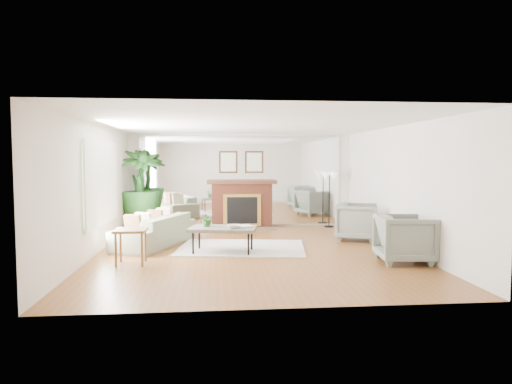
{
  "coord_description": "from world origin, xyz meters",
  "views": [
    {
      "loc": [
        -0.76,
        -8.86,
        1.8
      ],
      "look_at": [
        0.13,
        0.6,
        1.14
      ],
      "focal_mm": 32.0,
      "sensor_mm": 36.0,
      "label": 1
    }
  ],
  "objects": [
    {
      "name": "tabletop_plant",
      "position": [
        -0.88,
        0.01,
        0.66
      ],
      "size": [
        0.33,
        0.31,
        0.31
      ],
      "primitive_type": "imported",
      "rotation": [
        0.0,
        0.0,
        0.28
      ],
      "color": "#2A6023",
      "rests_on": "coffee_table"
    },
    {
      "name": "area_rug",
      "position": [
        -0.19,
        0.33,
        0.01
      ],
      "size": [
        2.76,
        2.15,
        0.03
      ],
      "primitive_type": "cube",
      "rotation": [
        0.0,
        0.0,
        -0.15
      ],
      "color": "silver",
      "rests_on": "ground"
    },
    {
      "name": "fruit_bowl",
      "position": [
        -0.38,
        -0.27,
        0.54
      ],
      "size": [
        0.31,
        0.31,
        0.07
      ],
      "primitive_type": "imported",
      "rotation": [
        0.0,
        0.0,
        0.18
      ],
      "color": "brown",
      "rests_on": "coffee_table"
    },
    {
      "name": "wall_right",
      "position": [
        2.99,
        0.0,
        1.25
      ],
      "size": [
        0.02,
        7.0,
        2.5
      ],
      "primitive_type": "cube",
      "color": "white",
      "rests_on": "ground"
    },
    {
      "name": "wall_left",
      "position": [
        -2.99,
        0.0,
        1.25
      ],
      "size": [
        0.02,
        7.0,
        2.5
      ],
      "primitive_type": "cube",
      "color": "white",
      "rests_on": "ground"
    },
    {
      "name": "armchair_back",
      "position": [
        2.5,
        1.09,
        0.42
      ],
      "size": [
        1.2,
        1.18,
        0.84
      ],
      "primitive_type": "imported",
      "rotation": [
        0.0,
        0.0,
        1.16
      ],
      "color": "gray",
      "rests_on": "ground"
    },
    {
      "name": "sofa",
      "position": [
        -1.98,
        0.79,
        0.32
      ],
      "size": [
        1.63,
        2.38,
        0.65
      ],
      "primitive_type": "imported",
      "rotation": [
        0.0,
        0.0,
        -1.95
      ],
      "color": "gray",
      "rests_on": "ground"
    },
    {
      "name": "window_panel",
      "position": [
        -2.96,
        0.4,
        1.35
      ],
      "size": [
        0.04,
        2.4,
        1.5
      ],
      "primitive_type": "cube",
      "color": "#B2E09E",
      "rests_on": "wall_left"
    },
    {
      "name": "ground",
      "position": [
        0.0,
        0.0,
        0.0
      ],
      "size": [
        7.0,
        7.0,
        0.0
      ],
      "primitive_type": "plane",
      "color": "brown",
      "rests_on": "ground"
    },
    {
      "name": "side_table",
      "position": [
        -2.18,
        -0.91,
        0.52
      ],
      "size": [
        0.55,
        0.55,
        0.62
      ],
      "rotation": [
        0.0,
        0.0,
        0.02
      ],
      "color": "brown",
      "rests_on": "ground"
    },
    {
      "name": "fireplace",
      "position": [
        0.0,
        3.26,
        0.66
      ],
      "size": [
        1.85,
        0.83,
        2.05
      ],
      "color": "brown",
      "rests_on": "ground"
    },
    {
      "name": "potted_ficus",
      "position": [
        -2.6,
        2.84,
        1.11
      ],
      "size": [
        1.28,
        1.28,
        2.07
      ],
      "color": "black",
      "rests_on": "ground"
    },
    {
      "name": "book",
      "position": [
        -0.22,
        -0.09,
        0.52
      ],
      "size": [
        0.29,
        0.34,
        0.02
      ],
      "primitive_type": "imported",
      "rotation": [
        0.0,
        0.0,
        0.35
      ],
      "color": "brown",
      "rests_on": "coffee_table"
    },
    {
      "name": "mirror_panel",
      "position": [
        0.0,
        3.47,
        1.25
      ],
      "size": [
        5.4,
        0.04,
        2.4
      ],
      "primitive_type": "cube",
      "color": "silver",
      "rests_on": "wall_back"
    },
    {
      "name": "floor_lamp",
      "position": [
        2.35,
        3.1,
        1.26
      ],
      "size": [
        0.48,
        0.27,
        1.47
      ],
      "color": "black",
      "rests_on": "ground"
    },
    {
      "name": "coffee_table",
      "position": [
        -0.58,
        -0.1,
        0.47
      ],
      "size": [
        1.39,
        0.97,
        0.51
      ],
      "rotation": [
        0.0,
        0.0,
        -0.2
      ],
      "color": "#584E46",
      "rests_on": "ground"
    },
    {
      "name": "armchair_front",
      "position": [
        2.6,
        -1.2,
        0.42
      ],
      "size": [
        1.02,
        1.0,
        0.85
      ],
      "primitive_type": "imported",
      "rotation": [
        0.0,
        0.0,
        1.46
      ],
      "color": "gray",
      "rests_on": "ground"
    },
    {
      "name": "wall_back",
      "position": [
        0.0,
        3.49,
        1.25
      ],
      "size": [
        6.0,
        0.02,
        2.5
      ],
      "primitive_type": "cube",
      "color": "white",
      "rests_on": "ground"
    }
  ]
}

